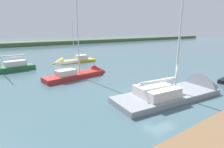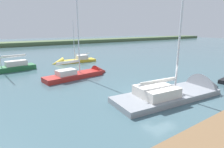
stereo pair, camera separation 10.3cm
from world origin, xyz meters
The scene contains 6 objects.
ground_plane centered at (0.00, 0.00, 0.00)m, with size 200.00×200.00×0.00m, color #42606B.
far_shoreline centered at (0.00, -54.34, 0.00)m, with size 180.00×8.00×2.40m, color #4C603D.
sailboat_behind_pier centered at (-2.53, 0.93, 0.11)m, with size 11.05×4.10×13.28m.
sailboat_far_right centered at (2.14, -9.05, 0.22)m, with size 7.88×2.72×9.61m.
sailboat_outer_mooring centered at (9.65, -16.51, 0.25)m, with size 7.61×2.66×8.61m.
sailboat_near_dock centered at (0.01, -17.82, 0.09)m, with size 6.99×2.38×7.30m.
Camera 2 is at (10.65, 9.04, 5.21)m, focal length 29.07 mm.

